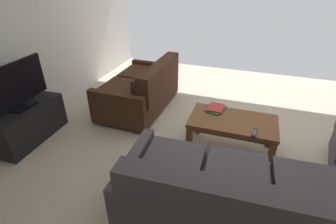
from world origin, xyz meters
The scene contains 9 objects.
ground_plane centered at (0.00, 0.00, 0.00)m, with size 5.82×5.81×0.01m, color beige.
wall_right centered at (2.91, 0.00, 1.26)m, with size 0.12×5.81×2.52m, color white.
sofa_main centered at (-0.07, 1.14, 0.34)m, with size 1.93×0.98×0.80m.
loveseat_near centered at (1.51, -0.62, 0.34)m, with size 0.90×1.45×0.79m.
coffee_table centered at (0.06, 0.02, 0.37)m, with size 1.01×0.57×0.44m.
tv_stand centered at (2.58, 0.62, 0.24)m, with size 0.43×0.98×0.48m.
flat_tv centered at (2.58, 0.62, 0.77)m, with size 0.21×0.87×0.57m.
book_stack centered at (0.30, -0.15, 0.46)m, with size 0.25×0.31×0.04m.
tv_remote centered at (-0.18, 0.24, 0.45)m, with size 0.06×0.16×0.02m.
Camera 1 is at (-0.03, 2.65, 1.99)m, focal length 27.04 mm.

